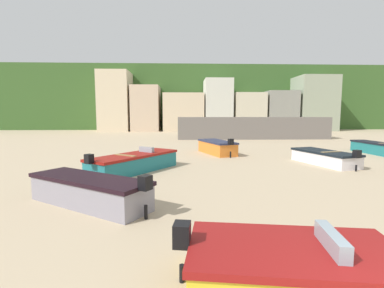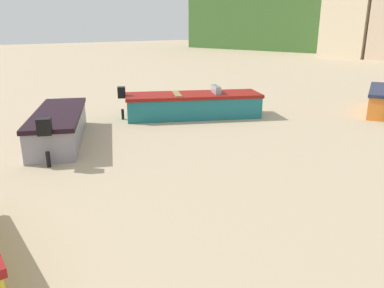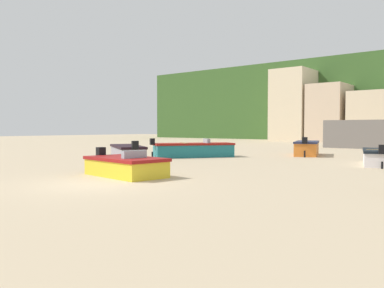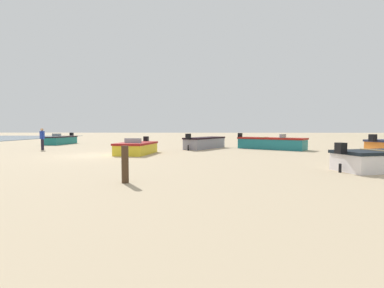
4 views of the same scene
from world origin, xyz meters
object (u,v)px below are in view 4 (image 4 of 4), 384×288
object	(u,v)px
boat_teal_5	(61,140)
boat_grey_6	(205,143)
mooring_post_near_water	(125,164)
beach_walker_foreground	(42,137)
boat_teal_2	(271,143)
boat_yellow_0	(137,148)

from	to	relation	value
boat_teal_5	boat_grey_6	world-z (taller)	boat_grey_6
mooring_post_near_water	beach_walker_foreground	xyz separation A→B (m)	(-12.07, -9.41, 0.40)
boat_teal_5	boat_grey_6	xyz separation A→B (m)	(5.37, 14.33, 0.04)
boat_teal_2	beach_walker_foreground	bearing A→B (deg)	-50.61
boat_teal_2	beach_walker_foreground	size ratio (longest dim) A/B	3.13
mooring_post_near_water	boat_yellow_0	bearing A→B (deg)	-169.25
boat_teal_5	boat_yellow_0	bearing A→B (deg)	138.35
boat_grey_6	mooring_post_near_water	distance (m)	14.15
boat_teal_5	boat_grey_6	distance (m)	15.30
beach_walker_foreground	mooring_post_near_water	bearing A→B (deg)	-10.42
boat_grey_6	mooring_post_near_water	world-z (taller)	boat_grey_6
boat_teal_2	beach_walker_foreground	distance (m)	17.22
boat_teal_2	boat_teal_5	world-z (taller)	boat_teal_2
boat_yellow_0	boat_teal_5	size ratio (longest dim) A/B	0.89
boat_teal_2	boat_grey_6	distance (m)	5.13
boat_teal_2	mooring_post_near_water	world-z (taller)	boat_teal_2
beach_walker_foreground	boat_teal_5	bearing A→B (deg)	149.11
boat_grey_6	beach_walker_foreground	bearing A→B (deg)	-138.62
boat_teal_2	boat_yellow_0	bearing A→B (deg)	-31.03
mooring_post_near_water	beach_walker_foreground	size ratio (longest dim) A/B	0.68
boat_teal_2	boat_grey_6	world-z (taller)	boat_grey_6
boat_yellow_0	mooring_post_near_water	distance (m)	9.32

